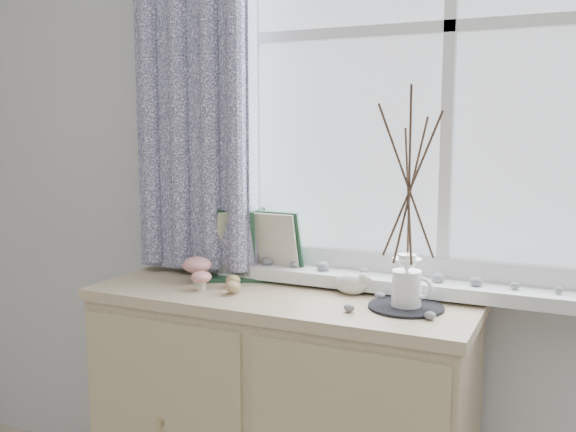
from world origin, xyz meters
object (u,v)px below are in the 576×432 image
at_px(sideboard, 280,424).
at_px(twig_pitcher, 409,182).
at_px(botanical_book, 251,245).
at_px(toadstool_cluster, 198,269).

bearing_deg(sideboard, twig_pitcher, 0.72).
distance_m(sideboard, twig_pitcher, 0.88).
bearing_deg(sideboard, botanical_book, 145.87).
distance_m(botanical_book, toadstool_cluster, 0.19).
relative_size(sideboard, twig_pitcher, 1.92).
xyz_separation_m(sideboard, toadstool_cluster, (-0.28, -0.02, 0.48)).
bearing_deg(toadstool_cluster, sideboard, 3.13).
bearing_deg(botanical_book, twig_pitcher, -34.91).
relative_size(botanical_book, toadstool_cluster, 2.32).
bearing_deg(twig_pitcher, botanical_book, -172.57).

